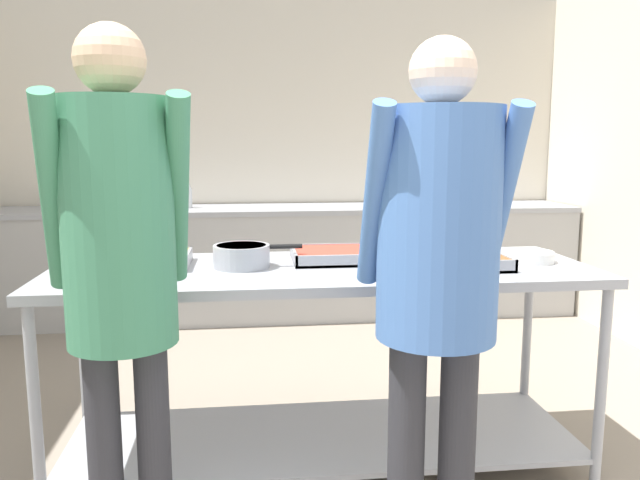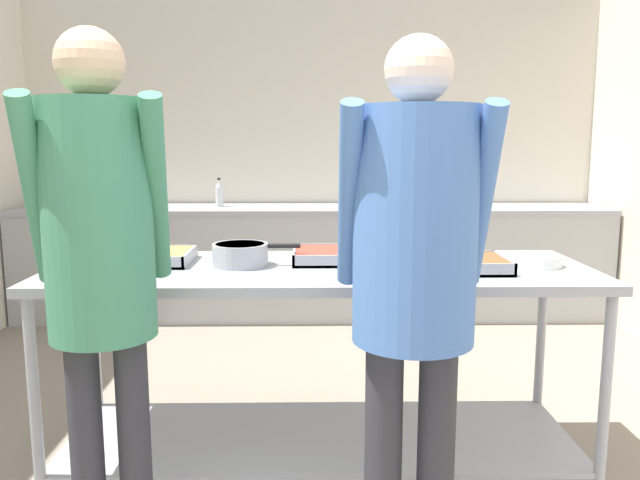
{
  "view_description": "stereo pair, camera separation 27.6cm",
  "coord_description": "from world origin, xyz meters",
  "px_view_note": "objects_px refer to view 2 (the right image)",
  "views": [
    {
      "loc": [
        -0.3,
        -1.16,
        1.43
      ],
      "look_at": [
        0.02,
        1.55,
        1.0
      ],
      "focal_mm": 35.0,
      "sensor_mm": 36.0,
      "label": 1
    },
    {
      "loc": [
        -0.02,
        -1.18,
        1.43
      ],
      "look_at": [
        0.02,
        1.55,
        1.0
      ],
      "focal_mm": 35.0,
      "sensor_mm": 36.0,
      "label": 2
    }
  ],
  "objects_px": {
    "serving_tray_vegetables": "(348,256)",
    "serving_tray_greens": "(462,264)",
    "serving_tray_roast": "(138,257)",
    "water_bottle": "(219,194)",
    "plate_stack": "(534,260)",
    "guest_serving_left": "(414,255)",
    "sauce_pan": "(241,254)",
    "guest_serving_right": "(100,246)"
  },
  "relations": [
    {
      "from": "serving_tray_vegetables",
      "to": "guest_serving_left",
      "type": "bearing_deg",
      "value": -79.25
    },
    {
      "from": "guest_serving_left",
      "to": "plate_stack",
      "type": "bearing_deg",
      "value": 47.87
    },
    {
      "from": "sauce_pan",
      "to": "guest_serving_left",
      "type": "distance_m",
      "value": 0.97
    },
    {
      "from": "serving_tray_vegetables",
      "to": "water_bottle",
      "type": "height_order",
      "value": "water_bottle"
    },
    {
      "from": "serving_tray_greens",
      "to": "guest_serving_right",
      "type": "relative_size",
      "value": 0.2
    },
    {
      "from": "sauce_pan",
      "to": "serving_tray_vegetables",
      "type": "relative_size",
      "value": 0.77
    },
    {
      "from": "sauce_pan",
      "to": "guest_serving_left",
      "type": "xyz_separation_m",
      "value": [
        0.63,
        -0.73,
        0.12
      ]
    },
    {
      "from": "sauce_pan",
      "to": "water_bottle",
      "type": "bearing_deg",
      "value": 100.24
    },
    {
      "from": "sauce_pan",
      "to": "guest_serving_left",
      "type": "relative_size",
      "value": 0.22
    },
    {
      "from": "sauce_pan",
      "to": "serving_tray_greens",
      "type": "height_order",
      "value": "sauce_pan"
    },
    {
      "from": "serving_tray_vegetables",
      "to": "guest_serving_left",
      "type": "xyz_separation_m",
      "value": [
        0.16,
        -0.82,
        0.15
      ]
    },
    {
      "from": "plate_stack",
      "to": "guest_serving_left",
      "type": "distance_m",
      "value": 0.97
    },
    {
      "from": "sauce_pan",
      "to": "serving_tray_vegetables",
      "type": "height_order",
      "value": "sauce_pan"
    },
    {
      "from": "serving_tray_greens",
      "to": "guest_serving_left",
      "type": "bearing_deg",
      "value": -116.2
    },
    {
      "from": "serving_tray_greens",
      "to": "guest_serving_right",
      "type": "bearing_deg",
      "value": -155.07
    },
    {
      "from": "guest_serving_right",
      "to": "water_bottle",
      "type": "xyz_separation_m",
      "value": [
        -0.08,
        3.15,
        -0.09
      ]
    },
    {
      "from": "plate_stack",
      "to": "guest_serving_left",
      "type": "height_order",
      "value": "guest_serving_left"
    },
    {
      "from": "guest_serving_left",
      "to": "water_bottle",
      "type": "relative_size",
      "value": 7.46
    },
    {
      "from": "serving_tray_vegetables",
      "to": "serving_tray_greens",
      "type": "height_order",
      "value": "same"
    },
    {
      "from": "serving_tray_roast",
      "to": "serving_tray_greens",
      "type": "relative_size",
      "value": 1.3
    },
    {
      "from": "serving_tray_greens",
      "to": "serving_tray_roast",
      "type": "bearing_deg",
      "value": 173.04
    },
    {
      "from": "plate_stack",
      "to": "guest_serving_right",
      "type": "bearing_deg",
      "value": -157.22
    },
    {
      "from": "guest_serving_left",
      "to": "sauce_pan",
      "type": "bearing_deg",
      "value": 130.72
    },
    {
      "from": "serving_tray_vegetables",
      "to": "serving_tray_greens",
      "type": "bearing_deg",
      "value": -22.82
    },
    {
      "from": "guest_serving_left",
      "to": "guest_serving_right",
      "type": "distance_m",
      "value": 0.99
    },
    {
      "from": "serving_tray_roast",
      "to": "serving_tray_vegetables",
      "type": "height_order",
      "value": "same"
    },
    {
      "from": "serving_tray_vegetables",
      "to": "water_bottle",
      "type": "relative_size",
      "value": 2.12
    },
    {
      "from": "serving_tray_roast",
      "to": "serving_tray_greens",
      "type": "bearing_deg",
      "value": -6.96
    },
    {
      "from": "serving_tray_roast",
      "to": "serving_tray_vegetables",
      "type": "relative_size",
      "value": 0.95
    },
    {
      "from": "plate_stack",
      "to": "guest_serving_left",
      "type": "xyz_separation_m",
      "value": [
        -0.64,
        -0.71,
        0.15
      ]
    },
    {
      "from": "serving_tray_greens",
      "to": "guest_serving_right",
      "type": "height_order",
      "value": "guest_serving_right"
    },
    {
      "from": "serving_tray_vegetables",
      "to": "serving_tray_greens",
      "type": "xyz_separation_m",
      "value": [
        0.47,
        -0.2,
        -0.0
      ]
    },
    {
      "from": "plate_stack",
      "to": "guest_serving_left",
      "type": "bearing_deg",
      "value": -132.13
    },
    {
      "from": "serving_tray_roast",
      "to": "guest_serving_right",
      "type": "distance_m",
      "value": 0.8
    },
    {
      "from": "water_bottle",
      "to": "serving_tray_roast",
      "type": "bearing_deg",
      "value": -90.49
    },
    {
      "from": "serving_tray_vegetables",
      "to": "guest_serving_left",
      "type": "relative_size",
      "value": 0.28
    },
    {
      "from": "serving_tray_roast",
      "to": "sauce_pan",
      "type": "xyz_separation_m",
      "value": [
        0.46,
        -0.07,
        0.03
      ]
    },
    {
      "from": "serving_tray_roast",
      "to": "plate_stack",
      "type": "height_order",
      "value": "serving_tray_roast"
    },
    {
      "from": "sauce_pan",
      "to": "serving_tray_greens",
      "type": "distance_m",
      "value": 0.94
    },
    {
      "from": "serving_tray_roast",
      "to": "water_bottle",
      "type": "distance_m",
      "value": 2.38
    },
    {
      "from": "plate_stack",
      "to": "guest_serving_right",
      "type": "xyz_separation_m",
      "value": [
        -1.63,
        -0.69,
        0.18
      ]
    },
    {
      "from": "serving_tray_greens",
      "to": "water_bottle",
      "type": "xyz_separation_m",
      "value": [
        -1.38,
        2.55,
        0.09
      ]
    }
  ]
}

